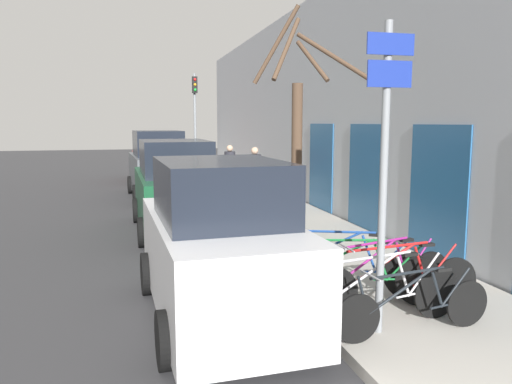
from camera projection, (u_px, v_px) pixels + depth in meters
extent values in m
plane|color=#333335|center=(184.00, 230.00, 12.74)|extent=(80.00, 80.00, 0.00)
cube|color=#ADA89E|center=(255.00, 205.00, 16.06)|extent=(3.20, 32.00, 0.15)
cube|color=#B2B7C1|center=(307.00, 106.00, 16.06)|extent=(0.20, 32.00, 6.50)
cube|color=#26598C|center=(437.00, 193.00, 9.28)|extent=(0.03, 1.77, 2.53)
cube|color=#26598C|center=(365.00, 177.00, 12.05)|extent=(0.03, 1.77, 2.53)
cube|color=#26598C|center=(321.00, 167.00, 14.82)|extent=(0.03, 1.77, 2.53)
cylinder|color=gray|center=(383.00, 183.00, 5.93)|extent=(0.10, 0.10, 3.73)
cube|color=navy|center=(391.00, 44.00, 5.65)|extent=(0.59, 0.02, 0.24)
cube|color=navy|center=(390.00, 74.00, 5.70)|extent=(0.56, 0.02, 0.30)
cylinder|color=black|center=(357.00, 319.00, 5.81)|extent=(0.60, 0.07, 0.60)
cylinder|color=black|center=(467.00, 304.00, 6.30)|extent=(0.60, 0.07, 0.60)
cylinder|color=black|center=(401.00, 291.00, 5.96)|extent=(0.88, 0.09, 0.50)
cylinder|color=black|center=(408.00, 273.00, 5.95)|extent=(1.02, 0.10, 0.08)
cylinder|color=black|center=(437.00, 288.00, 6.12)|extent=(0.19, 0.05, 0.43)
cylinder|color=black|center=(449.00, 304.00, 6.21)|extent=(0.55, 0.06, 0.07)
cylinder|color=black|center=(455.00, 288.00, 6.21)|extent=(0.42, 0.05, 0.48)
cylinder|color=black|center=(364.00, 297.00, 5.80)|extent=(0.19, 0.04, 0.52)
cube|color=black|center=(443.00, 269.00, 6.11)|extent=(0.20, 0.09, 0.04)
cylinder|color=#99999E|center=(370.00, 275.00, 5.79)|extent=(0.05, 0.44, 0.02)
cylinder|color=black|center=(313.00, 309.00, 6.00)|extent=(0.70, 0.09, 0.70)
cylinder|color=black|center=(437.00, 293.00, 6.57)|extent=(0.70, 0.09, 0.70)
cylinder|color=#B7B7BC|center=(363.00, 277.00, 6.17)|extent=(1.00, 0.11, 0.57)
cylinder|color=#B7B7BC|center=(370.00, 258.00, 6.16)|extent=(1.16, 0.12, 0.09)
cylinder|color=#B7B7BC|center=(403.00, 275.00, 6.36)|extent=(0.21, 0.05, 0.50)
cylinder|color=#B7B7BC|center=(417.00, 293.00, 6.47)|extent=(0.63, 0.07, 0.08)
cylinder|color=#B7B7BC|center=(424.00, 274.00, 6.46)|extent=(0.47, 0.06, 0.56)
cylinder|color=#B7B7BC|center=(321.00, 284.00, 5.99)|extent=(0.21, 0.05, 0.60)
cube|color=black|center=(410.00, 254.00, 6.35)|extent=(0.21, 0.09, 0.04)
cylinder|color=#99999E|center=(328.00, 260.00, 5.98)|extent=(0.06, 0.44, 0.02)
cylinder|color=black|center=(333.00, 293.00, 6.54)|extent=(0.70, 0.04, 0.70)
cylinder|color=black|center=(454.00, 282.00, 6.99)|extent=(0.70, 0.04, 0.70)
cylinder|color=red|center=(381.00, 265.00, 6.66)|extent=(1.02, 0.04, 0.58)
cylinder|color=red|center=(388.00, 247.00, 6.65)|extent=(1.19, 0.04, 0.09)
cylinder|color=red|center=(420.00, 264.00, 6.81)|extent=(0.22, 0.04, 0.51)
cylinder|color=red|center=(434.00, 282.00, 6.91)|extent=(0.64, 0.03, 0.08)
cylinder|color=red|center=(441.00, 264.00, 6.89)|extent=(0.48, 0.03, 0.56)
cylinder|color=red|center=(340.00, 270.00, 6.52)|extent=(0.21, 0.03, 0.61)
cube|color=black|center=(427.00, 245.00, 6.80)|extent=(0.20, 0.08, 0.04)
cylinder|color=#99999E|center=(347.00, 248.00, 6.50)|extent=(0.02, 0.44, 0.02)
cylinder|color=black|center=(324.00, 290.00, 6.64)|extent=(0.70, 0.13, 0.71)
cylinder|color=black|center=(429.00, 275.00, 7.31)|extent=(0.70, 0.13, 0.71)
cylinder|color=#8C1E72|center=(367.00, 261.00, 6.85)|extent=(0.98, 0.17, 0.58)
cylinder|color=#8C1E72|center=(373.00, 243.00, 6.84)|extent=(1.14, 0.19, 0.09)
cylinder|color=#8C1E72|center=(401.00, 259.00, 7.07)|extent=(0.21, 0.06, 0.51)
cylinder|color=#8C1E72|center=(412.00, 276.00, 7.19)|extent=(0.62, 0.11, 0.08)
cylinder|color=#8C1E72|center=(418.00, 259.00, 7.18)|extent=(0.46, 0.09, 0.56)
cylinder|color=#8C1E72|center=(331.00, 268.00, 6.63)|extent=(0.21, 0.06, 0.61)
cube|color=black|center=(407.00, 240.00, 7.06)|extent=(0.21, 0.11, 0.04)
cylinder|color=#99999E|center=(337.00, 245.00, 6.63)|extent=(0.08, 0.44, 0.02)
cylinder|color=black|center=(291.00, 275.00, 7.33)|extent=(0.64, 0.32, 0.69)
cylinder|color=black|center=(420.00, 282.00, 7.00)|extent=(0.64, 0.32, 0.69)
cylinder|color=#197233|center=(338.00, 256.00, 7.16)|extent=(0.94, 0.46, 0.57)
cylinder|color=#197233|center=(345.00, 240.00, 7.11)|extent=(1.09, 0.53, 0.09)
cylinder|color=#197233|center=(381.00, 260.00, 7.06)|extent=(0.21, 0.12, 0.50)
cylinder|color=#197233|center=(397.00, 279.00, 7.06)|extent=(0.59, 0.30, 0.08)
cylinder|color=#197233|center=(404.00, 263.00, 7.01)|extent=(0.45, 0.23, 0.55)
cylinder|color=#197233|center=(297.00, 256.00, 7.27)|extent=(0.21, 0.12, 0.60)
cube|color=black|center=(388.00, 242.00, 7.01)|extent=(0.22, 0.16, 0.04)
cylinder|color=#99999E|center=(304.00, 237.00, 7.21)|extent=(0.21, 0.41, 0.02)
cylinder|color=black|center=(282.00, 264.00, 7.85)|extent=(0.62, 0.41, 0.71)
cylinder|color=black|center=(408.00, 276.00, 7.27)|extent=(0.62, 0.41, 0.71)
cylinder|color=#1E4799|center=(327.00, 247.00, 7.59)|extent=(0.92, 0.60, 0.58)
cylinder|color=#1E4799|center=(334.00, 232.00, 7.52)|extent=(1.06, 0.70, 0.09)
cylinder|color=#1E4799|center=(369.00, 252.00, 7.40)|extent=(0.21, 0.15, 0.51)
cylinder|color=#1E4799|center=(384.00, 272.00, 7.37)|extent=(0.58, 0.38, 0.08)
cylinder|color=#1E4799|center=(392.00, 256.00, 7.30)|extent=(0.43, 0.29, 0.57)
cylinder|color=#1E4799|center=(288.00, 246.00, 7.78)|extent=(0.20, 0.15, 0.62)
cube|color=black|center=(376.00, 235.00, 7.33)|extent=(0.21, 0.18, 0.04)
cylinder|color=#99999E|center=(294.00, 227.00, 7.71)|extent=(0.26, 0.38, 0.02)
cube|color=silver|center=(219.00, 262.00, 6.90)|extent=(1.88, 4.17, 1.25)
cube|color=black|center=(220.00, 190.00, 6.60)|extent=(1.63, 2.19, 0.79)
cylinder|color=black|center=(148.00, 274.00, 7.93)|extent=(0.24, 0.68, 0.67)
cylinder|color=black|center=(253.00, 265.00, 8.42)|extent=(0.24, 0.68, 0.67)
cylinder|color=black|center=(167.00, 340.00, 5.51)|extent=(0.24, 0.68, 0.67)
cylinder|color=black|center=(312.00, 322.00, 6.00)|extent=(0.24, 0.68, 0.67)
cube|color=#144728|center=(175.00, 199.00, 12.45)|extent=(1.85, 4.61, 1.27)
cube|color=black|center=(175.00, 158.00, 12.13)|extent=(1.62, 2.41, 0.84)
cylinder|color=black|center=(137.00, 210.00, 13.64)|extent=(0.23, 0.67, 0.67)
cylinder|color=black|center=(200.00, 207.00, 14.11)|extent=(0.23, 0.67, 0.67)
cylinder|color=black|center=(143.00, 232.00, 10.93)|extent=(0.23, 0.67, 0.67)
cylinder|color=black|center=(221.00, 228.00, 11.40)|extent=(0.23, 0.67, 0.67)
cube|color=#51565B|center=(158.00, 174.00, 18.09)|extent=(2.01, 4.60, 1.36)
cube|color=black|center=(158.00, 143.00, 17.77)|extent=(1.71, 2.43, 0.88)
cylinder|color=black|center=(131.00, 185.00, 19.22)|extent=(0.26, 0.69, 0.68)
cylinder|color=black|center=(177.00, 183.00, 19.75)|extent=(0.26, 0.69, 0.68)
cylinder|color=black|center=(136.00, 195.00, 16.58)|extent=(0.26, 0.69, 0.68)
cylinder|color=black|center=(189.00, 192.00, 17.11)|extent=(0.26, 0.69, 0.68)
cube|color=maroon|center=(152.00, 165.00, 23.59)|extent=(1.79, 4.27, 1.16)
cube|color=black|center=(152.00, 143.00, 23.28)|extent=(1.61, 2.22, 0.93)
cylinder|color=black|center=(133.00, 172.00, 24.70)|extent=(0.22, 0.60, 0.60)
cylinder|color=black|center=(169.00, 171.00, 25.14)|extent=(0.22, 0.60, 0.60)
cylinder|color=black|center=(134.00, 177.00, 22.16)|extent=(0.22, 0.60, 0.60)
cylinder|color=black|center=(174.00, 176.00, 22.60)|extent=(0.22, 0.60, 0.60)
cylinder|color=#333338|center=(259.00, 189.00, 16.14)|extent=(0.16, 0.16, 0.87)
cylinder|color=#333338|center=(250.00, 189.00, 16.02)|extent=(0.16, 0.16, 0.87)
cylinder|color=#26262D|center=(255.00, 165.00, 15.97)|extent=(0.40, 0.40, 0.69)
sphere|color=tan|center=(255.00, 151.00, 15.91)|extent=(0.24, 0.24, 0.24)
cylinder|color=#4C3D2D|center=(226.00, 182.00, 17.94)|extent=(0.16, 0.16, 0.86)
cylinder|color=#4C3D2D|center=(234.00, 182.00, 18.02)|extent=(0.16, 0.16, 0.86)
cylinder|color=#26262D|center=(230.00, 161.00, 17.87)|extent=(0.39, 0.39, 0.68)
sphere|color=tan|center=(230.00, 148.00, 17.81)|extent=(0.23, 0.23, 0.23)
cylinder|color=#4C3828|center=(296.00, 177.00, 8.78)|extent=(0.19, 0.19, 3.24)
cylinder|color=#4C3828|center=(286.00, 48.00, 8.15)|extent=(0.69, 0.65, 1.11)
cylinder|color=#4C3828|center=(276.00, 45.00, 8.50)|extent=(0.79, 0.33, 1.32)
cylinder|color=#4C3828|center=(312.00, 61.00, 8.26)|extent=(0.39, 0.70, 0.74)
cylinder|color=#4C3828|center=(333.00, 56.00, 8.14)|extent=(0.94, 1.07, 0.88)
cylinder|color=gray|center=(195.00, 130.00, 20.08)|extent=(0.10, 0.10, 4.50)
cube|color=black|center=(195.00, 85.00, 19.74)|extent=(0.20, 0.16, 0.64)
sphere|color=red|center=(195.00, 79.00, 19.62)|extent=(0.11, 0.11, 0.11)
sphere|color=orange|center=(195.00, 85.00, 19.65)|extent=(0.11, 0.11, 0.11)
sphere|color=green|center=(195.00, 90.00, 19.68)|extent=(0.11, 0.11, 0.11)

